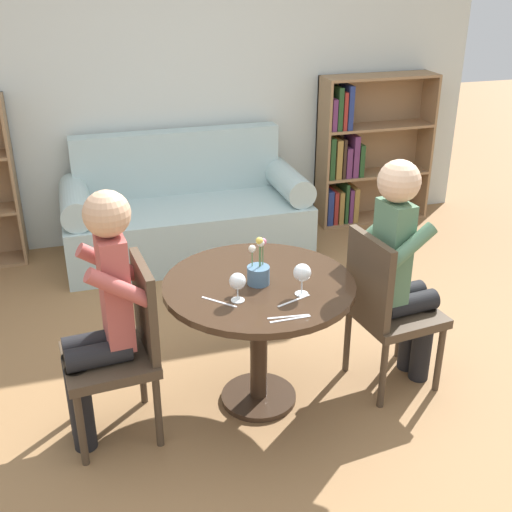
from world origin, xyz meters
TOP-DOWN VIEW (x-y plane):
  - ground_plane at (0.00, 0.00)m, footprint 16.00×16.00m
  - back_wall at (0.00, 2.41)m, footprint 5.20×0.05m
  - round_table at (0.00, 0.00)m, footprint 0.95×0.95m
  - couch at (0.00, 1.98)m, footprint 1.86×0.80m
  - bookshelf_right at (1.59, 2.25)m, footprint 0.99×0.28m
  - chair_left at (-0.68, -0.03)m, footprint 0.45×0.45m
  - chair_right at (0.68, -0.05)m, footprint 0.47×0.47m
  - person_left at (-0.77, -0.05)m, footprint 0.44×0.36m
  - person_right at (0.77, -0.03)m, footprint 0.44×0.37m
  - wine_glass_left at (-0.15, -0.15)m, footprint 0.08×0.08m
  - wine_glass_right at (0.16, -0.17)m, footprint 0.09×0.09m
  - flower_vase at (-0.00, -0.01)m, footprint 0.11×0.11m
  - knife_left_setting at (0.03, -0.38)m, footprint 0.19×0.01m
  - fork_left_setting at (0.03, -0.36)m, footprint 0.19×0.03m
  - knife_right_setting at (-0.23, -0.14)m, footprint 0.14×0.15m
  - fork_right_setting at (0.10, -0.23)m, footprint 0.18×0.08m

SIDE VIEW (x-z plane):
  - ground_plane at x=0.00m, z-range 0.00..0.00m
  - couch at x=0.00m, z-range -0.15..0.77m
  - chair_left at x=-0.68m, z-range 0.04..0.94m
  - chair_right at x=0.68m, z-range 0.04..0.94m
  - round_table at x=0.00m, z-range 0.22..0.92m
  - bookshelf_right at x=1.59m, z-range -0.03..1.23m
  - person_left at x=-0.77m, z-range 0.05..1.31m
  - person_right at x=0.77m, z-range 0.05..1.33m
  - knife_left_setting at x=0.03m, z-range 0.71..0.71m
  - fork_left_setting at x=0.03m, z-range 0.71..0.71m
  - knife_right_setting at x=-0.23m, z-range 0.71..0.71m
  - fork_right_setting at x=0.10m, z-range 0.71..0.71m
  - flower_vase at x=0.00m, z-range 0.65..0.90m
  - wine_glass_left at x=-0.15m, z-range 0.73..0.87m
  - wine_glass_right at x=0.16m, z-range 0.74..0.89m
  - back_wall at x=0.00m, z-range 0.00..2.70m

